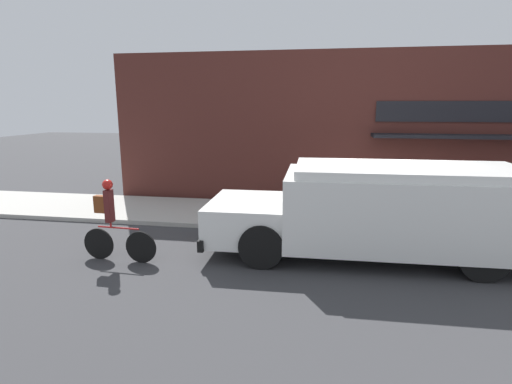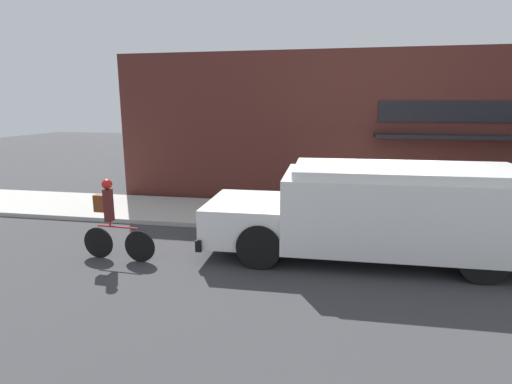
{
  "view_description": "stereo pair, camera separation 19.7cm",
  "coord_description": "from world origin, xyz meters",
  "views": [
    {
      "loc": [
        -1.54,
        -9.9,
        3.23
      ],
      "look_at": [
        -3.16,
        -0.2,
        1.1
      ],
      "focal_mm": 28.0,
      "sensor_mm": 36.0,
      "label": 1
    },
    {
      "loc": [
        -1.34,
        -9.86,
        3.23
      ],
      "look_at": [
        -3.16,
        -0.2,
        1.1
      ],
      "focal_mm": 28.0,
      "sensor_mm": 36.0,
      "label": 2
    }
  ],
  "objects": [
    {
      "name": "storefront",
      "position": [
        0.08,
        3.17,
        2.47
      ],
      "size": [
        17.09,
        0.98,
        4.93
      ],
      "color": "#4C231E",
      "rests_on": "ground_plane"
    },
    {
      "name": "school_bus",
      "position": [
        -0.24,
        -1.28,
        1.07
      ],
      "size": [
        6.82,
        2.89,
        2.0
      ],
      "rotation": [
        0.0,
        0.0,
        0.02
      ],
      "color": "white",
      "rests_on": "ground_plane"
    },
    {
      "name": "ground_plane",
      "position": [
        0.0,
        0.0,
        0.0
      ],
      "size": [
        70.0,
        70.0,
        0.0
      ],
      "primitive_type": "plane",
      "color": "#38383A"
    },
    {
      "name": "trash_bin",
      "position": [
        -2.28,
        1.86,
        0.57
      ],
      "size": [
        0.48,
        0.48,
        0.91
      ],
      "color": "#38383D",
      "rests_on": "sidewalk"
    },
    {
      "name": "cyclist",
      "position": [
        -5.83,
        -2.48,
        0.84
      ],
      "size": [
        1.67,
        0.21,
        1.75
      ],
      "rotation": [
        0.0,
        0.0,
        -0.05
      ],
      "color": "black",
      "rests_on": "ground_plane"
    },
    {
      "name": "sidewalk",
      "position": [
        0.0,
        1.45,
        0.06
      ],
      "size": [
        28.0,
        2.91,
        0.12
      ],
      "color": "#ADAAA3",
      "rests_on": "ground_plane"
    }
  ]
}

